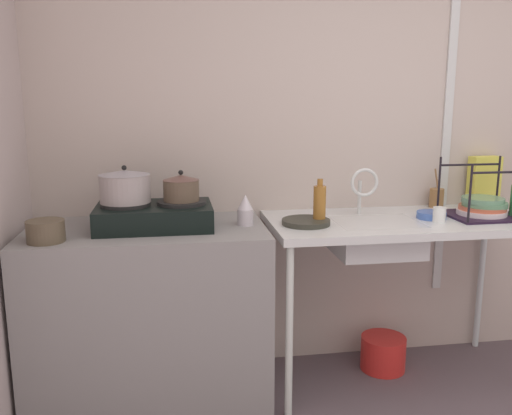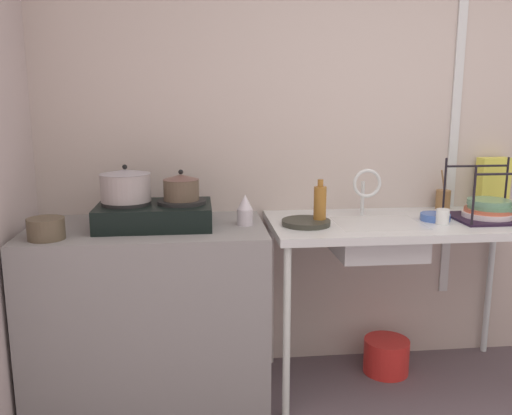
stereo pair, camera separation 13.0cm
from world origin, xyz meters
name	(u,v)px [view 2 (the right image)]	position (x,y,z in m)	size (l,w,h in m)	color
wall_back	(410,140)	(0.00, 1.92, 1.29)	(4.96, 0.10, 2.59)	#BEB0A6
wall_metal_strip	(455,117)	(0.23, 1.86, 1.42)	(0.05, 0.01, 2.07)	silver
counter_concrete	(150,313)	(-1.48, 1.55, 0.45)	(1.17, 0.64, 0.91)	gray
counter_sink	(404,233)	(-0.15, 1.55, 0.84)	(1.41, 0.64, 0.91)	silver
stove	(155,214)	(-1.44, 1.55, 0.97)	(0.56, 0.37, 0.13)	black
pot_on_left_burner	(126,185)	(-1.57, 1.55, 1.11)	(0.25, 0.25, 0.18)	#9E9391
pot_on_right_burner	(181,187)	(-1.30, 1.55, 1.10)	(0.18, 0.18, 0.15)	brown
pot_beside_stove	(46,229)	(-1.90, 1.35, 0.95)	(0.17, 0.17, 0.10)	brown
percolator	(245,210)	(-0.99, 1.53, 0.98)	(0.08, 0.08, 0.16)	silver
sink_basin	(378,239)	(-0.31, 1.50, 0.82)	(0.43, 0.34, 0.17)	silver
faucet	(366,186)	(-0.34, 1.64, 1.08)	(0.15, 0.09, 0.26)	silver
frying_pan	(306,223)	(-0.69, 1.49, 0.92)	(0.24, 0.24, 0.03)	#313128
dish_rack	(489,210)	(0.29, 1.53, 0.96)	(0.37, 0.34, 0.31)	black
cup_by_rack	(443,217)	(0.00, 1.44, 0.94)	(0.07, 0.07, 0.08)	white
small_bowl_on_drainboard	(435,217)	(0.00, 1.53, 0.92)	(0.15, 0.15, 0.04)	#4266B9
bottle_by_sink	(320,205)	(-0.62, 1.51, 1.01)	(0.06, 0.06, 0.23)	#996426
cereal_box	(493,183)	(0.46, 1.81, 1.05)	(0.18, 0.08, 0.29)	#E0DA4C
utensil_jar	(443,199)	(0.17, 1.81, 0.96)	(0.08, 0.08, 0.23)	olive
bucket_on_floor	(386,356)	(-0.18, 1.64, 0.10)	(0.25, 0.25, 0.19)	red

